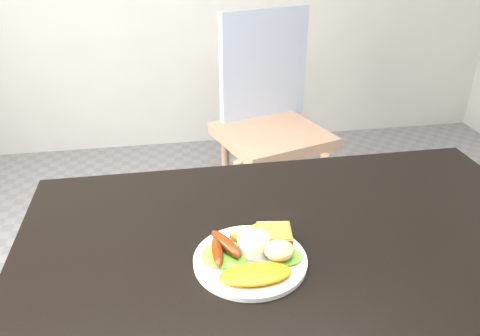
{
  "coord_description": "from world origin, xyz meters",
  "views": [
    {
      "loc": [
        -0.26,
        -0.75,
        1.35
      ],
      "look_at": [
        -0.12,
        0.09,
        0.9
      ],
      "focal_mm": 35.0,
      "sensor_mm": 36.0,
      "label": 1
    }
  ],
  "objects": [
    {
      "name": "plate",
      "position": [
        -0.12,
        -0.03,
        0.76
      ],
      "size": [
        0.23,
        0.23,
        0.01
      ],
      "primitive_type": "cylinder",
      "color": "white",
      "rests_on": "dining_table"
    },
    {
      "name": "lettuce_left",
      "position": [
        -0.16,
        -0.01,
        0.77
      ],
      "size": [
        0.1,
        0.09,
        0.01
      ],
      "primitive_type": "ellipsoid",
      "rotation": [
        0.0,
        0.0,
        0.02
      ],
      "color": "#379B1D",
      "rests_on": "plate"
    },
    {
      "name": "fork",
      "position": [
        -0.14,
        -0.03,
        0.76
      ],
      "size": [
        0.14,
        0.07,
        0.0
      ],
      "primitive_type": "cube",
      "rotation": [
        0.0,
        0.0,
        -0.43
      ],
      "color": "#ADAFB7",
      "rests_on": "plate"
    },
    {
      "name": "toast_a",
      "position": [
        -0.1,
        0.02,
        0.77
      ],
      "size": [
        0.1,
        0.1,
        0.01
      ],
      "primitive_type": "cube",
      "rotation": [
        0.0,
        0.0,
        0.44
      ],
      "color": "brown",
      "rests_on": "plate"
    },
    {
      "name": "sausage_a",
      "position": [
        -0.18,
        -0.02,
        0.78
      ],
      "size": [
        0.02,
        0.09,
        0.02
      ],
      "primitive_type": "ellipsoid",
      "rotation": [
        0.0,
        0.0,
        -0.02
      ],
      "color": "#5C2A02",
      "rests_on": "lettuce_left"
    },
    {
      "name": "sausage_b",
      "position": [
        -0.16,
        0.0,
        0.78
      ],
      "size": [
        0.07,
        0.1,
        0.03
      ],
      "primitive_type": "ellipsoid",
      "rotation": [
        0.0,
        0.0,
        0.43
      ],
      "color": "#642E09",
      "rests_on": "lettuce_left"
    },
    {
      "name": "omelette",
      "position": [
        -0.12,
        -0.09,
        0.77
      ],
      "size": [
        0.14,
        0.07,
        0.02
      ],
      "primitive_type": "ellipsoid",
      "rotation": [
        0.0,
        0.0,
        0.0
      ],
      "color": "orange",
      "rests_on": "plate"
    },
    {
      "name": "lettuce_right",
      "position": [
        -0.04,
        -0.04,
        0.77
      ],
      "size": [
        0.08,
        0.07,
        0.01
      ],
      "primitive_type": "ellipsoid",
      "rotation": [
        0.0,
        0.0,
        -0.26
      ],
      "color": "#518D2A",
      "rests_on": "plate"
    },
    {
      "name": "potato_salad",
      "position": [
        -0.06,
        -0.04,
        0.79
      ],
      "size": [
        0.06,
        0.06,
        0.03
      ],
      "primitive_type": "ellipsoid",
      "rotation": [
        0.0,
        0.0,
        0.01
      ],
      "color": "#C6C18F",
      "rests_on": "lettuce_right"
    },
    {
      "name": "dining_table",
      "position": [
        0.0,
        0.0,
        0.73
      ],
      "size": [
        1.2,
        0.8,
        0.04
      ],
      "primitive_type": "cube",
      "color": "black",
      "rests_on": "ground"
    },
    {
      "name": "toast_b",
      "position": [
        -0.06,
        0.02,
        0.78
      ],
      "size": [
        0.08,
        0.08,
        0.01
      ],
      "primitive_type": "cube",
      "rotation": [
        0.0,
        0.0,
        -0.14
      ],
      "color": "#935121",
      "rests_on": "toast_a"
    },
    {
      "name": "ramekin",
      "position": [
        -0.11,
        -0.01,
        0.78
      ],
      "size": [
        0.07,
        0.07,
        0.04
      ],
      "primitive_type": "cylinder",
      "rotation": [
        0.0,
        0.0,
        -0.11
      ],
      "color": "white",
      "rests_on": "plate"
    },
    {
      "name": "dining_chair",
      "position": [
        0.24,
        1.24,
        0.45
      ],
      "size": [
        0.58,
        0.58,
        0.06
      ],
      "primitive_type": "cube",
      "rotation": [
        0.0,
        0.0,
        0.31
      ],
      "color": "tan",
      "rests_on": "ground"
    },
    {
      "name": "person",
      "position": [
        0.0,
        0.45,
        0.79
      ],
      "size": [
        0.61,
        0.45,
        1.57
      ],
      "primitive_type": "imported",
      "rotation": [
        0.0,
        0.0,
        3.0
      ],
      "color": "navy",
      "rests_on": "ground"
    }
  ]
}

